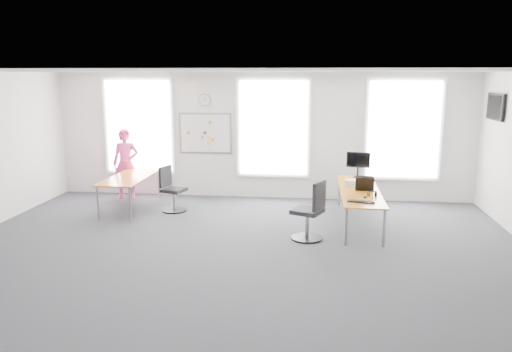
# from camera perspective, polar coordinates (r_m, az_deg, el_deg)

# --- Properties ---
(floor) EXTENTS (10.00, 10.00, 0.00)m
(floor) POSITION_cam_1_polar(r_m,az_deg,el_deg) (8.43, -2.46, -8.95)
(floor) COLOR #242328
(floor) RESTS_ON ground
(ceiling) EXTENTS (10.00, 10.00, 0.00)m
(ceiling) POSITION_cam_1_polar(r_m,az_deg,el_deg) (7.90, -2.65, 11.89)
(ceiling) COLOR silver
(ceiling) RESTS_ON ground
(wall_back) EXTENTS (10.00, 0.00, 10.00)m
(wall_back) POSITION_cam_1_polar(r_m,az_deg,el_deg) (11.95, 0.57, 4.58)
(wall_back) COLOR silver
(wall_back) RESTS_ON ground
(wall_front) EXTENTS (10.00, 0.00, 10.00)m
(wall_front) POSITION_cam_1_polar(r_m,az_deg,el_deg) (4.26, -11.41, -8.63)
(wall_front) COLOR silver
(wall_front) RESTS_ON ground
(window_left) EXTENTS (1.60, 0.06, 2.20)m
(window_left) POSITION_cam_1_polar(r_m,az_deg,el_deg) (12.58, -13.22, 5.55)
(window_left) COLOR white
(window_left) RESTS_ON wall_back
(window_mid) EXTENTS (1.60, 0.06, 2.20)m
(window_mid) POSITION_cam_1_polar(r_m,az_deg,el_deg) (11.87, 2.00, 5.50)
(window_mid) COLOR white
(window_mid) RESTS_ON wall_back
(window_right) EXTENTS (1.60, 0.06, 2.20)m
(window_right) POSITION_cam_1_polar(r_m,az_deg,el_deg) (12.00, 16.49, 5.10)
(window_right) COLOR white
(window_right) RESTS_ON wall_back
(desk_right) EXTENTS (0.77, 2.87, 0.70)m
(desk_right) POSITION_cam_1_polar(r_m,az_deg,el_deg) (10.16, 11.72, -1.76)
(desk_right) COLOR orange
(desk_right) RESTS_ON ground
(desk_left) EXTENTS (0.81, 2.02, 0.74)m
(desk_left) POSITION_cam_1_polar(r_m,az_deg,el_deg) (11.37, -14.19, -0.34)
(desk_left) COLOR orange
(desk_left) RESTS_ON ground
(chair_right) EXTENTS (0.65, 0.65, 1.09)m
(chair_right) POSITION_cam_1_polar(r_m,az_deg,el_deg) (9.06, 6.25, -4.35)
(chair_right) COLOR black
(chair_right) RESTS_ON ground
(chair_left) EXTENTS (0.56, 0.55, 0.99)m
(chair_left) POSITION_cam_1_polar(r_m,az_deg,el_deg) (11.05, -9.62, -1.77)
(chair_left) COLOR black
(chair_left) RESTS_ON ground
(person) EXTENTS (0.67, 0.49, 1.69)m
(person) POSITION_cam_1_polar(r_m,az_deg,el_deg) (12.36, -14.65, 1.36)
(person) COLOR #ED3B96
(person) RESTS_ON ground
(whiteboard) EXTENTS (1.20, 0.03, 0.90)m
(whiteboard) POSITION_cam_1_polar(r_m,az_deg,el_deg) (12.14, -5.81, 4.87)
(whiteboard) COLOR silver
(whiteboard) RESTS_ON wall_back
(wall_clock) EXTENTS (0.30, 0.04, 0.30)m
(wall_clock) POSITION_cam_1_polar(r_m,az_deg,el_deg) (12.07, -5.89, 8.64)
(wall_clock) COLOR gray
(wall_clock) RESTS_ON wall_back
(tv) EXTENTS (0.06, 0.90, 0.55)m
(tv) POSITION_cam_1_polar(r_m,az_deg,el_deg) (11.41, 25.72, 7.15)
(tv) COLOR black
(tv) RESTS_ON wall_right
(keyboard) EXTENTS (0.45, 0.28, 0.02)m
(keyboard) POSITION_cam_1_polar(r_m,az_deg,el_deg) (9.15, 11.79, -2.88)
(keyboard) COLOR black
(keyboard) RESTS_ON desk_right
(mouse) EXTENTS (0.07, 0.11, 0.04)m
(mouse) POSITION_cam_1_polar(r_m,az_deg,el_deg) (9.12, 13.31, -2.94)
(mouse) COLOR black
(mouse) RESTS_ON desk_right
(lens_cap) EXTENTS (0.06, 0.06, 0.01)m
(lens_cap) POSITION_cam_1_polar(r_m,az_deg,el_deg) (9.52, 12.32, -2.39)
(lens_cap) COLOR black
(lens_cap) RESTS_ON desk_right
(headphones) EXTENTS (0.18, 0.09, 0.10)m
(headphones) POSITION_cam_1_polar(r_m,az_deg,el_deg) (9.65, 13.09, -1.97)
(headphones) COLOR black
(headphones) RESTS_ON desk_right
(laptop_sleeve) EXTENTS (0.36, 0.22, 0.29)m
(laptop_sleeve) POSITION_cam_1_polar(r_m,az_deg,el_deg) (10.02, 12.32, -0.88)
(laptop_sleeve) COLOR black
(laptop_sleeve) RESTS_ON desk_right
(paper_stack) EXTENTS (0.36, 0.28, 0.12)m
(paper_stack) POSITION_cam_1_polar(r_m,az_deg,el_deg) (10.47, 11.13, -0.74)
(paper_stack) COLOR beige
(paper_stack) RESTS_ON desk_right
(monitor) EXTENTS (0.51, 0.21, 0.57)m
(monitor) POSITION_cam_1_polar(r_m,az_deg,el_deg) (11.24, 11.60, 1.54)
(monitor) COLOR black
(monitor) RESTS_ON desk_right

